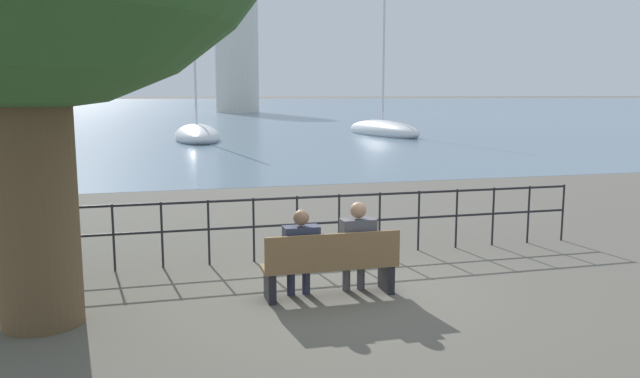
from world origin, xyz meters
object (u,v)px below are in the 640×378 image
at_px(seated_person_right, 357,243).
at_px(sailboat_0, 197,135).
at_px(park_bench, 331,266).
at_px(harbor_lighthouse, 237,46).
at_px(seated_person_left, 301,249).
at_px(sailboat_1, 383,130).

height_order(seated_person_right, sailboat_0, sailboat_0).
xyz_separation_m(park_bench, harbor_lighthouse, (9.28, 81.21, 8.85)).
bearing_deg(harbor_lighthouse, park_bench, -96.52).
height_order(seated_person_left, sailboat_1, sailboat_1).
bearing_deg(seated_person_right, park_bench, -169.28).
xyz_separation_m(seated_person_right, harbor_lighthouse, (8.89, 81.14, 8.58)).
bearing_deg(sailboat_1, harbor_lighthouse, 85.05).
distance_m(seated_person_left, seated_person_right, 0.79).
xyz_separation_m(seated_person_left, harbor_lighthouse, (9.67, 81.14, 8.62)).
distance_m(seated_person_right, sailboat_1, 32.74).
height_order(park_bench, sailboat_0, sailboat_0).
bearing_deg(park_bench, seated_person_right, 10.72).
distance_m(sailboat_0, sailboat_1, 12.10).
relative_size(seated_person_left, harbor_lighthouse, 0.06).
distance_m(seated_person_right, harbor_lighthouse, 82.07).
distance_m(seated_person_right, sailboat_0, 29.15).
bearing_deg(seated_person_right, seated_person_left, 179.82).
bearing_deg(sailboat_0, seated_person_left, -90.06).
bearing_deg(sailboat_1, park_bench, -119.92).
height_order(park_bench, sailboat_1, sailboat_1).
bearing_deg(seated_person_left, harbor_lighthouse, 83.20).
bearing_deg(park_bench, sailboat_0, 89.69).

